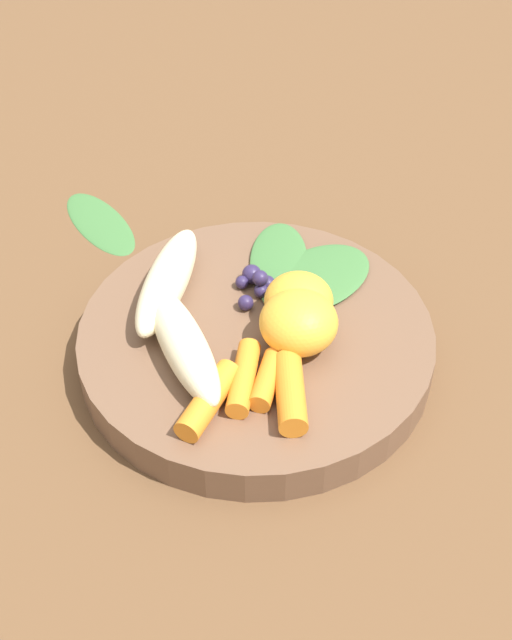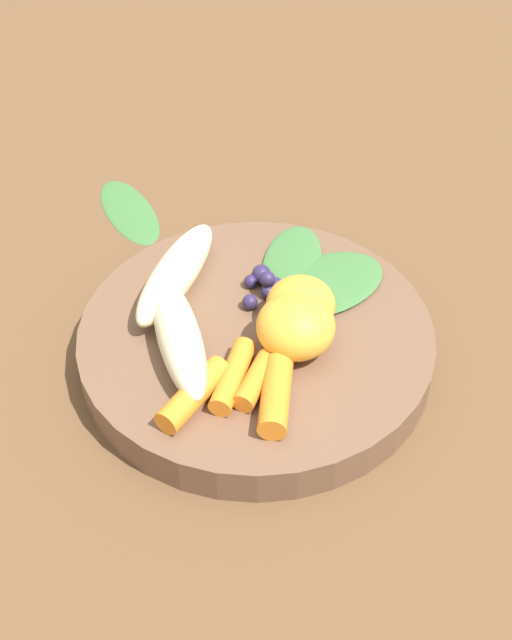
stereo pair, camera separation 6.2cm
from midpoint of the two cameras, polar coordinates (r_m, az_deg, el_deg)
ground_plane at (r=0.65m, az=2.74°, el=-2.58°), size 2.40×2.40×0.00m
bowl at (r=0.64m, az=2.78°, el=-1.70°), size 0.26×0.26×0.03m
banana_peeled_left at (r=0.60m, az=-2.15°, el=-1.14°), size 0.05×0.12×0.03m
banana_peeled_right at (r=0.65m, az=-2.53°, el=2.94°), size 0.10×0.11×0.03m
orange_segment_near at (r=0.62m, az=5.77°, el=0.87°), size 0.05×0.05×0.04m
orange_segment_far at (r=0.60m, az=5.54°, el=-0.55°), size 0.05×0.05×0.04m
carrot_front at (r=0.57m, az=-0.99°, el=-5.01°), size 0.06×0.05×0.02m
carrot_mid_left at (r=0.58m, az=1.51°, el=-3.80°), size 0.05×0.06×0.02m
carrot_mid_right at (r=0.58m, az=3.03°, el=-4.08°), size 0.04×0.04×0.02m
carrot_rear at (r=0.57m, az=4.40°, el=-5.06°), size 0.05×0.06×0.02m
blueberry_pile at (r=0.65m, az=3.51°, el=2.13°), size 0.05×0.04×0.02m
kale_leaf_left at (r=0.66m, az=7.22°, el=2.23°), size 0.11×0.08×0.00m
kale_leaf_right at (r=0.68m, az=4.97°, el=3.67°), size 0.09×0.10×0.00m
kale_leaf_stray at (r=0.78m, az=-6.01°, el=7.06°), size 0.05×0.11×0.01m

